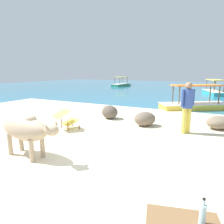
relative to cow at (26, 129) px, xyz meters
name	(u,v)px	position (x,y,z in m)	size (l,w,h in m)	color
sand_beach	(61,159)	(0.74, 0.27, -0.69)	(18.00, 14.00, 0.04)	beige
water_surface	(187,89)	(0.74, 22.27, -0.71)	(60.00, 36.00, 0.03)	teal
cow	(26,129)	(0.00, 0.00, 0.00)	(1.79, 0.62, 1.01)	tan
bottle	(203,214)	(3.73, -0.97, -0.15)	(0.07, 0.07, 0.30)	#A3C6D1
deck_chair_far	(66,118)	(-0.68, 2.15, -0.28)	(0.81, 0.92, 0.68)	brown
person_standing	(187,104)	(3.00, 3.56, 0.28)	(0.36, 0.41, 1.62)	#DBC64C
shore_rock_large	(219,123)	(3.96, 4.58, -0.44)	(0.87, 0.72, 0.45)	#756651
shore_rock_medium	(110,112)	(-0.10, 4.24, -0.39)	(0.72, 0.60, 0.56)	brown
shore_rock_small	(145,119)	(1.56, 3.81, -0.41)	(0.79, 0.62, 0.52)	#6B5B4C
boat_green	(121,84)	(-7.95, 22.45, -0.42)	(1.45, 3.75, 1.29)	#338E66
boat_yellow	(195,104)	(2.83, 8.38, -0.42)	(3.68, 3.03, 1.29)	gold
boat_teal	(214,91)	(3.66, 16.84, -0.42)	(2.22, 3.85, 1.29)	teal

